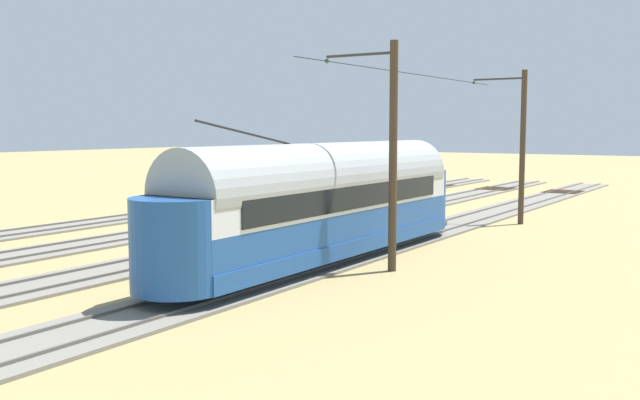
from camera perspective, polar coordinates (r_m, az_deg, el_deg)
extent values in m
plane|color=#9E8956|center=(31.87, -9.25, -2.98)|extent=(220.00, 220.00, 0.00)
cube|color=slate|center=(27.31, 2.92, -4.27)|extent=(2.80, 80.00, 0.10)
cube|color=#59544C|center=(27.65, 1.63, -3.95)|extent=(0.07, 80.00, 0.08)
cube|color=#59544C|center=(26.95, 4.24, -4.22)|extent=(0.07, 80.00, 0.08)
cube|color=#47331E|center=(57.08, 19.27, 0.72)|extent=(2.50, 0.24, 0.08)
cube|color=#47331E|center=(56.45, 19.11, 0.68)|extent=(2.50, 0.24, 0.08)
cube|color=#47331E|center=(55.82, 18.95, 0.63)|extent=(2.50, 0.24, 0.08)
cube|color=#47331E|center=(55.20, 18.78, 0.58)|extent=(2.50, 0.24, 0.08)
cube|color=#47331E|center=(54.57, 18.62, 0.53)|extent=(2.50, 0.24, 0.08)
cube|color=slate|center=(30.20, -5.61, -3.32)|extent=(2.80, 80.00, 0.10)
cube|color=#59544C|center=(30.63, -6.66, -3.03)|extent=(0.07, 80.00, 0.08)
cube|color=#59544C|center=(29.75, -4.53, -3.28)|extent=(0.07, 80.00, 0.08)
cube|color=#47331E|center=(58.52, 14.35, 0.99)|extent=(2.50, 0.24, 0.08)
cube|color=#47331E|center=(57.91, 14.14, 0.94)|extent=(2.50, 0.24, 0.08)
cube|color=#47331E|center=(57.29, 13.93, 0.90)|extent=(2.50, 0.24, 0.08)
cube|color=#47331E|center=(56.68, 13.72, 0.85)|extent=(2.50, 0.24, 0.08)
cube|color=#47331E|center=(56.07, 13.50, 0.80)|extent=(2.50, 0.24, 0.08)
cube|color=slate|center=(33.64, -12.51, -2.50)|extent=(2.80, 80.00, 0.10)
cube|color=#59544C|center=(34.14, -13.36, -2.25)|extent=(0.07, 80.00, 0.08)
cube|color=#59544C|center=(33.12, -11.65, -2.45)|extent=(0.07, 80.00, 0.08)
cube|color=#47331E|center=(60.37, 9.70, 1.22)|extent=(2.50, 0.24, 0.08)
cube|color=#47331E|center=(59.77, 9.45, 1.18)|extent=(2.50, 0.24, 0.08)
cube|color=#47331E|center=(59.18, 9.20, 1.14)|extent=(2.50, 0.24, 0.08)
cube|color=#47331E|center=(58.59, 8.94, 1.10)|extent=(2.50, 0.24, 0.08)
cube|color=#47331E|center=(57.99, 8.68, 1.06)|extent=(2.50, 0.24, 0.08)
cube|color=slate|center=(37.48, -18.07, -1.81)|extent=(2.80, 80.00, 0.10)
cube|color=#59544C|center=(38.02, -18.75, -1.59)|extent=(0.07, 80.00, 0.08)
cube|color=#59544C|center=(36.91, -17.37, -1.76)|extent=(0.07, 80.00, 0.08)
cube|color=#47331E|center=(62.59, 5.35, 1.44)|extent=(2.50, 0.24, 0.08)
cube|color=#47331E|center=(62.01, 5.07, 1.40)|extent=(2.50, 0.24, 0.08)
cube|color=#47331E|center=(61.44, 4.78, 1.37)|extent=(2.50, 0.24, 0.08)
cube|color=#47331E|center=(60.87, 4.49, 1.33)|extent=(2.50, 0.24, 0.08)
cube|color=#47331E|center=(60.30, 4.20, 1.29)|extent=(2.50, 0.24, 0.08)
cube|color=#1E4C93|center=(25.41, 0.51, -3.53)|extent=(2.65, 15.00, 0.55)
cube|color=#1E4C93|center=(25.30, 0.52, -1.85)|extent=(2.55, 15.00, 0.95)
cube|color=silver|center=(25.18, 0.52, 0.41)|extent=(2.55, 15.00, 1.05)
cylinder|color=#999EA3|center=(25.14, 0.52, 1.60)|extent=(2.65, 14.70, 2.65)
cylinder|color=#1E4C93|center=(31.76, 7.76, 0.11)|extent=(2.55, 2.55, 2.55)
cylinder|color=#1E4C93|center=(19.46, -11.38, -3.52)|extent=(2.55, 2.55, 2.55)
cube|color=black|center=(32.70, 8.64, 2.04)|extent=(1.63, 0.08, 0.36)
cube|color=black|center=(32.76, 8.66, 1.50)|extent=(1.73, 0.06, 0.80)
cube|color=black|center=(24.51, 3.07, 0.25)|extent=(0.04, 12.60, 0.80)
cube|color=black|center=(25.90, -1.90, 0.55)|extent=(0.04, 12.60, 0.80)
cylinder|color=silver|center=(32.92, 8.69, -0.14)|extent=(0.24, 0.06, 0.24)
cube|color=gray|center=(32.97, 8.62, -1.75)|extent=(1.94, 0.12, 0.20)
cylinder|color=black|center=(21.45, -5.92, 5.36)|extent=(0.07, 4.43, 0.79)
cylinder|color=black|center=(29.22, 6.78, -2.63)|extent=(0.10, 0.76, 0.76)
cylinder|color=black|center=(29.87, 4.31, -2.42)|extent=(0.10, 0.76, 0.76)
cylinder|color=black|center=(21.17, -4.87, -5.83)|extent=(0.10, 0.76, 0.76)
cylinder|color=black|center=(22.06, -7.83, -5.39)|extent=(0.10, 0.76, 0.76)
cylinder|color=#423323|center=(36.91, 15.96, 4.06)|extent=(0.28, 0.28, 7.70)
cylinder|color=#2D2D2D|center=(37.39, 14.17, 9.41)|extent=(2.62, 0.10, 0.10)
sphere|color=#334733|center=(37.83, 12.26, 9.18)|extent=(0.16, 0.16, 0.16)
cylinder|color=#423323|center=(23.81, 5.89, 3.43)|extent=(0.28, 0.28, 7.70)
cylinder|color=#2D2D2D|center=(24.54, 3.20, 11.58)|extent=(2.62, 0.10, 0.10)
sphere|color=#334733|center=(25.20, 0.56, 11.09)|extent=(0.16, 0.16, 0.16)
cylinder|color=black|center=(31.36, 7.60, 10.00)|extent=(0.03, 18.10, 0.03)
cylinder|color=black|center=(37.39, 14.17, 9.41)|extent=(2.62, 0.02, 0.02)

